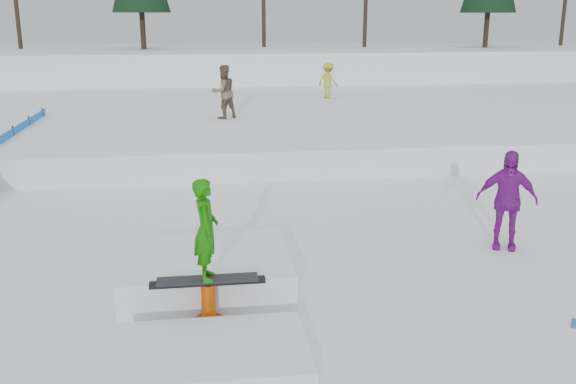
{
  "coord_description": "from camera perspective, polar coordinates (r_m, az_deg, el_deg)",
  "views": [
    {
      "loc": [
        -1.06,
        -9.17,
        4.2
      ],
      "look_at": [
        0.5,
        2.0,
        1.1
      ],
      "focal_mm": 40.0,
      "sensor_mm": 36.0,
      "label": 1
    }
  ],
  "objects": [
    {
      "name": "ground",
      "position": [
        10.14,
        -1.25,
        -9.1
      ],
      "size": [
        120.0,
        120.0,
        0.0
      ],
      "primitive_type": "plane",
      "color": "white"
    },
    {
      "name": "snow_berm",
      "position": [
        39.3,
        -6.49,
        10.88
      ],
      "size": [
        60.0,
        14.0,
        2.4
      ],
      "primitive_type": "cube",
      "color": "white",
      "rests_on": "ground"
    },
    {
      "name": "snow_midrise",
      "position": [
        25.47,
        -5.51,
        6.71
      ],
      "size": [
        50.0,
        18.0,
        0.8
      ],
      "primitive_type": "cube",
      "color": "white",
      "rests_on": "ground"
    },
    {
      "name": "walker_olive",
      "position": [
        22.24,
        -5.75,
        8.85
      ],
      "size": [
        1.1,
        1.03,
        1.81
      ],
      "primitive_type": "imported",
      "rotation": [
        0.0,
        0.0,
        3.65
      ],
      "color": "brown",
      "rests_on": "snow_midrise"
    },
    {
      "name": "walker_ygreen",
      "position": [
        27.75,
        3.58,
        9.86
      ],
      "size": [
        1.09,
        1.08,
        1.51
      ],
      "primitive_type": "imported",
      "rotation": [
        0.0,
        0.0,
        2.37
      ],
      "color": "#9EB024",
      "rests_on": "snow_midrise"
    },
    {
      "name": "spectator_purple",
      "position": [
        12.47,
        18.86,
        -0.66
      ],
      "size": [
        1.19,
        0.83,
        1.87
      ],
      "primitive_type": "imported",
      "rotation": [
        0.0,
        0.0,
        -0.38
      ],
      "color": "#7D178A",
      "rests_on": "ground"
    },
    {
      "name": "jib_rail_feature",
      "position": [
        9.71,
        -7.14,
        -8.39
      ],
      "size": [
        2.6,
        4.4,
        2.11
      ],
      "color": "white",
      "rests_on": "ground"
    }
  ]
}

